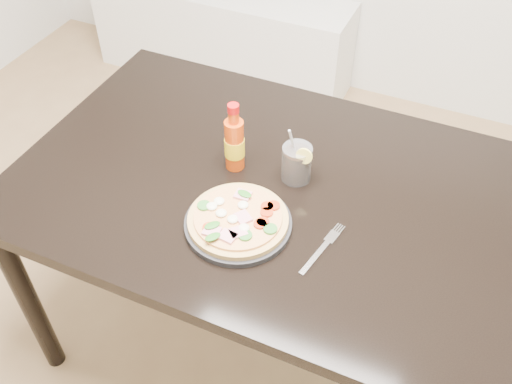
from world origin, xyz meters
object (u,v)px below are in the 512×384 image
at_px(hot_sauce_bottle, 234,143).
at_px(fork, 323,247).
at_px(dining_table, 274,206).
at_px(plate, 238,224).
at_px(cola_cup, 297,164).
at_px(media_console, 221,35).
at_px(pizza, 238,219).

height_order(hot_sauce_bottle, fork, hot_sauce_bottle).
relative_size(dining_table, plate, 5.23).
relative_size(plate, fork, 1.43).
xyz_separation_m(cola_cup, media_console, (-0.95, 1.40, -0.55)).
height_order(dining_table, fork, fork).
bearing_deg(cola_cup, media_console, 124.06).
bearing_deg(hot_sauce_bottle, cola_cup, 8.18).
distance_m(plate, cola_cup, 0.24).
bearing_deg(media_console, pizza, -61.58).
distance_m(dining_table, hot_sauce_bottle, 0.21).
xyz_separation_m(pizza, media_console, (-0.88, 1.62, -0.53)).
distance_m(hot_sauce_bottle, cola_cup, 0.17).
distance_m(pizza, fork, 0.22).
distance_m(hot_sauce_bottle, media_console, 1.72).
height_order(pizza, cola_cup, cola_cup).
bearing_deg(plate, hot_sauce_bottle, 117.38).
height_order(plate, fork, plate).
bearing_deg(cola_cup, pizza, -106.61).
distance_m(dining_table, fork, 0.26).
xyz_separation_m(pizza, cola_cup, (0.07, 0.22, 0.02)).
xyz_separation_m(plate, pizza, (0.00, -0.00, 0.02)).
bearing_deg(fork, dining_table, 153.07).
bearing_deg(fork, hot_sauce_bottle, 162.57).
distance_m(dining_table, media_console, 1.76).
height_order(cola_cup, fork, cola_cup).
bearing_deg(pizza, cola_cup, 73.39).
distance_m(dining_table, pizza, 0.21).
relative_size(pizza, hot_sauce_bottle, 1.21).
height_order(plate, cola_cup, cola_cup).
bearing_deg(media_console, fork, -55.65).
xyz_separation_m(dining_table, plate, (-0.02, -0.17, 0.09)).
bearing_deg(media_console, dining_table, -58.05).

